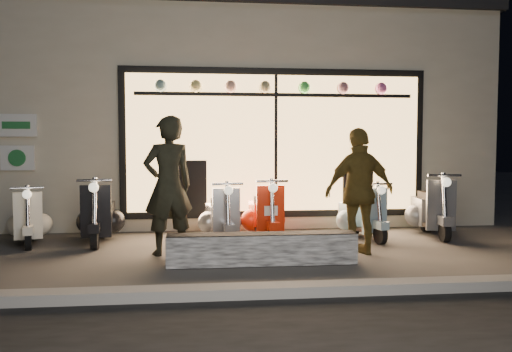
{
  "coord_description": "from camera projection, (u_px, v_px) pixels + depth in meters",
  "views": [
    {
      "loc": [
        -0.5,
        -6.84,
        1.5
      ],
      "look_at": [
        0.3,
        0.6,
        1.05
      ],
      "focal_mm": 35.0,
      "sensor_mm": 36.0,
      "label": 1
    }
  ],
  "objects": [
    {
      "name": "scooter_silver",
      "position": [
        221.0,
        217.0,
        7.94
      ],
      "size": [
        0.51,
        1.3,
        0.92
      ],
      "rotation": [
        0.0,
        0.0,
        0.12
      ],
      "color": "black",
      "rests_on": "ground"
    },
    {
      "name": "scooter_black",
      "position": [
        100.0,
        216.0,
        7.89
      ],
      "size": [
        0.51,
        1.37,
        0.98
      ],
      "rotation": [
        0.0,
        0.0,
        0.09
      ],
      "color": "black",
      "rests_on": "ground"
    },
    {
      "name": "kerb",
      "position": [
        254.0,
        291.0,
        4.94
      ],
      "size": [
        40.0,
        0.25,
        0.12
      ],
      "primitive_type": "cube",
      "color": "slate",
      "rests_on": "ground"
    },
    {
      "name": "woman",
      "position": [
        360.0,
        191.0,
        6.86
      ],
      "size": [
        1.09,
        0.63,
        1.75
      ],
      "primitive_type": "imported",
      "rotation": [
        0.0,
        0.0,
        3.35
      ],
      "color": "brown",
      "rests_on": "ground"
    },
    {
      "name": "graffiti_barrier",
      "position": [
        262.0,
        249.0,
        6.3
      ],
      "size": [
        2.39,
        0.28,
        0.4
      ],
      "primitive_type": "cube",
      "color": "black",
      "rests_on": "ground"
    },
    {
      "name": "man",
      "position": [
        168.0,
        186.0,
        6.87
      ],
      "size": [
        0.82,
        0.69,
        1.91
      ],
      "primitive_type": "imported",
      "rotation": [
        0.0,
        0.0,
        3.54
      ],
      "color": "black",
      "rests_on": "ground"
    },
    {
      "name": "ground",
      "position": [
        239.0,
        254.0,
        6.93
      ],
      "size": [
        40.0,
        40.0,
        0.0
      ],
      "primitive_type": "plane",
      "color": "#383533",
      "rests_on": "ground"
    },
    {
      "name": "scooter_blue",
      "position": [
        360.0,
        215.0,
        8.22
      ],
      "size": [
        0.55,
        1.27,
        0.9
      ],
      "rotation": [
        0.0,
        0.0,
        0.18
      ],
      "color": "black",
      "rests_on": "ground"
    },
    {
      "name": "scooter_cream",
      "position": [
        29.0,
        220.0,
        7.75
      ],
      "size": [
        0.62,
        1.22,
        0.87
      ],
      "rotation": [
        0.0,
        0.0,
        0.29
      ],
      "color": "black",
      "rests_on": "ground"
    },
    {
      "name": "scooter_grey",
      "position": [
        431.0,
        210.0,
        8.5
      ],
      "size": [
        0.59,
        1.43,
        1.02
      ],
      "rotation": [
        0.0,
        0.0,
        -0.15
      ],
      "color": "black",
      "rests_on": "ground"
    },
    {
      "name": "shop_building",
      "position": [
        223.0,
        121.0,
        11.75
      ],
      "size": [
        10.2,
        6.23,
        4.2
      ],
      "color": "beige",
      "rests_on": "ground"
    },
    {
      "name": "scooter_red",
      "position": [
        265.0,
        215.0,
        8.1
      ],
      "size": [
        0.46,
        1.33,
        0.95
      ],
      "rotation": [
        0.0,
        0.0,
        0.05
      ],
      "color": "black",
      "rests_on": "ground"
    }
  ]
}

